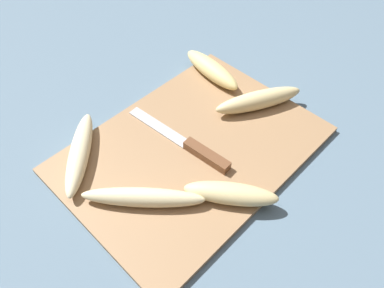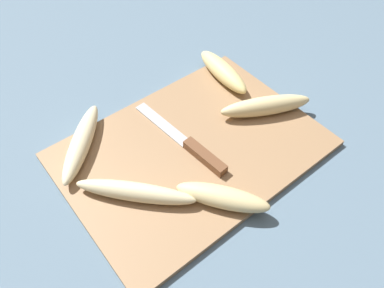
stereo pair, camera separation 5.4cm
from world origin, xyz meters
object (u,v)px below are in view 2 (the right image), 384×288
(banana_ripe_center, at_px, (266,106))
(banana_golden_short, at_px, (223,71))
(banana_mellow_near, at_px, (223,197))
(banana_pale_long, at_px, (81,142))
(banana_cream_curved, at_px, (135,192))
(knife, at_px, (195,149))

(banana_ripe_center, xyz_separation_m, banana_golden_short, (0.01, 0.14, -0.00))
(banana_golden_short, distance_m, banana_mellow_near, 0.32)
(banana_pale_long, height_order, banana_mellow_near, same)
(banana_ripe_center, xyz_separation_m, banana_pale_long, (-0.34, 0.15, -0.00))
(banana_ripe_center, relative_size, banana_pale_long, 1.13)
(banana_golden_short, bearing_deg, banana_mellow_near, -131.82)
(banana_cream_curved, bearing_deg, banana_mellow_near, -42.83)
(knife, height_order, banana_mellow_near, banana_mellow_near)
(banana_cream_curved, height_order, banana_golden_short, banana_golden_short)
(knife, height_order, banana_ripe_center, banana_ripe_center)
(knife, relative_size, banana_ripe_center, 1.32)
(knife, bearing_deg, banana_cream_curved, -178.47)
(banana_pale_long, distance_m, banana_golden_short, 0.34)
(knife, xyz_separation_m, banana_pale_long, (-0.16, 0.14, 0.01))
(knife, xyz_separation_m, banana_ripe_center, (0.18, -0.01, 0.01))
(banana_cream_curved, height_order, banana_mellow_near, same)
(banana_ripe_center, xyz_separation_m, banana_cream_curved, (-0.32, -0.01, -0.00))
(banana_pale_long, relative_size, banana_golden_short, 0.98)
(banana_cream_curved, bearing_deg, banana_golden_short, 23.64)
(banana_pale_long, bearing_deg, banana_cream_curved, -83.04)
(banana_ripe_center, relative_size, banana_cream_curved, 1.04)
(banana_ripe_center, bearing_deg, banana_golden_short, 87.63)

